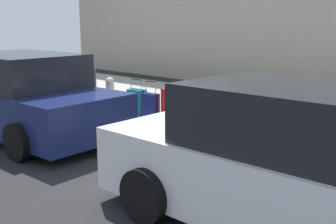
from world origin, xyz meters
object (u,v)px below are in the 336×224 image
Objects in this scene: fire_hydrant at (110,92)px; parked_car_white_0 at (299,168)px; suitcase_red_7 at (170,105)px; suitcase_navy_8 at (151,106)px; suitcase_teal_2 at (282,131)px; suitcase_silver_5 at (211,113)px; parked_car_navy_1 at (23,97)px; suitcase_teal_9 at (137,102)px; bollard_post at (93,88)px; suitcase_olive_3 at (259,127)px; suitcase_black_6 at (185,114)px; suitcase_maroon_4 at (233,116)px; suitcase_navy_1 at (314,137)px.

parked_car_white_0 is at bearing 158.83° from fire_hydrant.
suitcase_navy_8 is (0.49, 0.11, -0.07)m from suitcase_red_7.
fire_hydrant is (4.65, -0.00, 0.13)m from suitcase_teal_2.
parked_car_navy_1 is at bearing 40.20° from suitcase_silver_5.
suitcase_teal_9 is (0.51, -0.05, 0.01)m from suitcase_navy_8.
suitcase_navy_8 is 0.18× the size of parked_car_navy_1.
bollard_post is 0.21× the size of parked_car_white_0.
suitcase_black_6 is (1.64, 0.15, 0.01)m from suitcase_olive_3.
parked_car_white_0 is (-4.64, 2.33, 0.33)m from suitcase_navy_8.
suitcase_navy_8 is at bearing 174.93° from suitcase_teal_9.
suitcase_teal_2 is 3.18m from suitcase_navy_8.
suitcase_maroon_4 is 1.29× the size of fire_hydrant.
suitcase_navy_1 is 1.57m from suitcase_maroon_4.
suitcase_navy_1 is at bearing -179.73° from fire_hydrant.
suitcase_navy_1 is 0.92× the size of bollard_post.
fire_hydrant is at bearing -1.61° from suitcase_black_6.
parked_car_white_0 is at bearing 110.81° from suitcase_navy_1.
fire_hydrant is (5.20, 0.02, 0.13)m from suitcase_navy_1.
bollard_post is at bearing 1.52° from suitcase_black_6.
suitcase_navy_1 is 1.04× the size of suitcase_navy_8.
suitcase_red_7 is at bearing -174.61° from bollard_post.
parked_car_white_0 is at bearing 155.18° from suitcase_teal_9.
bollard_post reaches higher than suitcase_teal_9.
suitcase_olive_3 is at bearing -177.18° from bollard_post.
suitcase_navy_8 reaches higher than suitcase_teal_9.
suitcase_teal_2 is at bearing 177.93° from suitcase_maroon_4.
suitcase_teal_9 is at bearing 1.51° from suitcase_silver_5.
suitcase_teal_2 is at bearing -58.30° from parked_car_white_0.
suitcase_olive_3 is 0.55m from suitcase_maroon_4.
bollard_post reaches higher than fire_hydrant.
parked_car_white_0 is at bearing 147.44° from suitcase_black_6.
suitcase_maroon_4 is 1.07× the size of bollard_post.
bollard_post is at bearing 1.76° from suitcase_navy_1.
suitcase_black_6 is 2.52m from fire_hydrant.
bollard_post is (5.12, 0.15, 0.19)m from suitcase_teal_2.
suitcase_silver_5 is (1.07, 0.01, 0.09)m from suitcase_olive_3.
suitcase_silver_5 is 0.95× the size of fire_hydrant.
bollard_post is at bearing 3.57° from suitcase_silver_5.
suitcase_teal_2 is 0.50m from suitcase_olive_3.
suitcase_black_6 is 1.56m from suitcase_teal_9.
parked_car_white_0 is at bearing 121.70° from suitcase_teal_2.
suitcase_navy_1 is at bearing -154.46° from parked_car_navy_1.
suitcase_olive_3 is 0.59× the size of bollard_post.
suitcase_teal_9 is 2.52m from parked_car_navy_1.
suitcase_teal_9 is 0.96m from fire_hydrant.
suitcase_olive_3 is 3.15m from parked_car_white_0.
suitcase_red_7 is 1.96m from fire_hydrant.
fire_hydrant is 0.50m from bollard_post.
suitcase_black_6 is at bearing 164.73° from suitcase_red_7.
parked_car_white_0 is at bearing 135.95° from suitcase_maroon_4.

